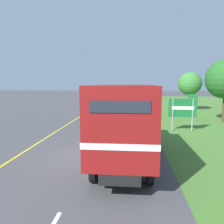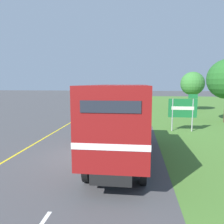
# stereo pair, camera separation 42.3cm
# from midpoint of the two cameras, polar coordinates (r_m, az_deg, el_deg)

# --- Properties ---
(ground_plane) EXTENTS (200.00, 200.00, 0.00)m
(ground_plane) POSITION_cam_midpoint_polar(r_m,az_deg,el_deg) (11.10, -6.56, -11.53)
(ground_plane) COLOR #444447
(grass_shoulder) EXTENTS (20.00, 68.49, 0.01)m
(grass_shoulder) POSITION_cam_midpoint_polar(r_m,az_deg,el_deg) (31.63, 26.55, 0.13)
(grass_shoulder) COLOR #47752D
(grass_shoulder) RESTS_ON ground
(edge_line_yellow) EXTENTS (0.12, 68.49, 0.01)m
(edge_line_yellow) POSITION_cam_midpoint_polar(r_m,az_deg,el_deg) (30.05, -6.09, 0.53)
(edge_line_yellow) COLOR yellow
(edge_line_yellow) RESTS_ON ground
(centre_dash_near) EXTENTS (0.12, 2.60, 0.01)m
(centre_dash_near) POSITION_cam_midpoint_polar(r_m,az_deg,el_deg) (11.62, -5.98, -10.62)
(centre_dash_near) COLOR white
(centre_dash_near) RESTS_ON ground
(centre_dash_mid_a) EXTENTS (0.12, 2.60, 0.01)m
(centre_dash_mid_a) POSITION_cam_midpoint_polar(r_m,az_deg,el_deg) (17.93, -1.88, -4.13)
(centre_dash_mid_a) COLOR white
(centre_dash_mid_a) RESTS_ON ground
(centre_dash_mid_b) EXTENTS (0.12, 2.60, 0.01)m
(centre_dash_mid_b) POSITION_cam_midpoint_polar(r_m,az_deg,el_deg) (24.39, 0.04, -1.03)
(centre_dash_mid_b) COLOR white
(centre_dash_mid_b) RESTS_ON ground
(centre_dash_far) EXTENTS (0.12, 2.60, 0.01)m
(centre_dash_far) POSITION_cam_midpoint_polar(r_m,az_deg,el_deg) (30.92, 1.16, 0.77)
(centre_dash_far) COLOR white
(centre_dash_far) RESTS_ON ground
(centre_dash_farthest) EXTENTS (0.12, 2.60, 0.01)m
(centre_dash_farthest) POSITION_cam_midpoint_polar(r_m,az_deg,el_deg) (37.47, 1.88, 1.94)
(centre_dash_farthest) COLOR white
(centre_dash_farthest) RESTS_ON ground
(horse_trailer_truck) EXTENTS (2.40, 8.12, 3.53)m
(horse_trailer_truck) POSITION_cam_midpoint_polar(r_m,az_deg,el_deg) (10.13, 2.04, -1.78)
(horse_trailer_truck) COLOR black
(horse_trailer_truck) RESTS_ON ground
(lead_car_white) EXTENTS (1.80, 4.42, 1.90)m
(lead_car_white) POSITION_cam_midpoint_polar(r_m,az_deg,el_deg) (26.64, -3.72, 1.75)
(lead_car_white) COLOR black
(lead_car_white) RESTS_ON ground
(lead_car_black_ahead) EXTENTS (1.80, 4.09, 1.93)m
(lead_car_black_ahead) POSITION_cam_midpoint_polar(r_m,az_deg,el_deg) (37.34, 4.67, 3.39)
(lead_car_black_ahead) COLOR black
(lead_car_black_ahead) RESTS_ON ground
(lead_car_red_ahead) EXTENTS (1.80, 4.22, 1.96)m
(lead_car_red_ahead) POSITION_cam_midpoint_polar(r_m,az_deg,el_deg) (53.66, 1.02, 4.66)
(lead_car_red_ahead) COLOR black
(lead_car_red_ahead) RESTS_ON ground
(highway_sign) EXTENTS (2.11, 0.09, 2.81)m
(highway_sign) POSITION_cam_midpoint_polar(r_m,az_deg,el_deg) (17.30, 17.45, 0.88)
(highway_sign) COLOR #9E9EA3
(highway_sign) RESTS_ON ground
(roadside_tree_mid) EXTENTS (3.10, 3.10, 5.15)m
(roadside_tree_mid) POSITION_cam_midpoint_polar(r_m,az_deg,el_deg) (31.14, 19.32, 7.00)
(roadside_tree_mid) COLOR brown
(roadside_tree_mid) RESTS_ON ground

